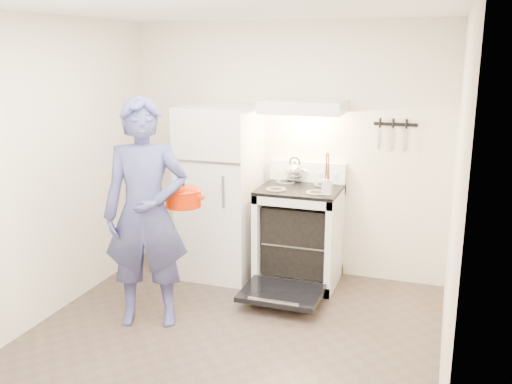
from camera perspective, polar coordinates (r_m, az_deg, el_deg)
floor at (r=4.53m, az=-3.63°, el=-15.45°), size 3.60×3.60×0.00m
back_wall at (r=5.72m, az=3.08°, el=4.26°), size 3.20×0.02×2.50m
refrigerator at (r=5.67m, az=-3.60°, el=0.02°), size 0.70×0.70×1.70m
stove_body at (r=5.56m, az=4.34°, el=-4.49°), size 0.76×0.65×0.92m
cooktop at (r=5.42m, az=4.43°, el=0.27°), size 0.76×0.65×0.03m
backsplash at (r=5.66m, az=5.18°, el=2.06°), size 0.76×0.07×0.20m
oven_door at (r=5.14m, az=2.56°, el=-10.06°), size 0.70×0.54×0.04m
oven_rack at (r=5.56m, az=4.33°, el=-4.68°), size 0.60×0.52×0.01m
range_hood at (r=5.36m, az=4.79°, el=8.52°), size 0.76×0.50×0.12m
knife_strip at (r=5.47m, az=13.78°, el=6.59°), size 0.40×0.02×0.03m
pizza_stone at (r=5.55m, az=3.78°, el=-4.58°), size 0.29×0.29×0.02m
tea_kettle at (r=5.63m, az=3.87°, el=2.25°), size 0.20×0.17×0.25m
utensil_jar at (r=5.08m, az=7.10°, el=0.53°), size 0.10×0.10×0.13m
person at (r=4.68m, az=-10.94°, el=-2.17°), size 0.80×0.66×1.88m
dutch_oven at (r=4.74m, az=-7.28°, el=-0.64°), size 0.36×0.29×0.24m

